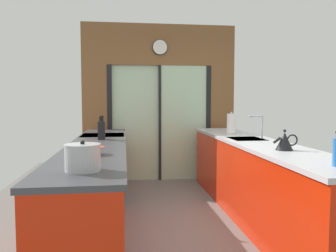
{
  "coord_description": "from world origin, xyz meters",
  "views": [
    {
      "loc": [
        -0.61,
        -3.47,
        1.39
      ],
      "look_at": [
        -0.05,
        0.85,
        1.06
      ],
      "focal_mm": 36.2,
      "sensor_mm": 36.0,
      "label": 1
    }
  ],
  "objects_px": {
    "oven_range": "(103,168)",
    "knife_block": "(102,130)",
    "mixing_bowl": "(93,150)",
    "kettle": "(285,141)",
    "stock_pot": "(83,157)",
    "paper_towel_roll": "(231,124)"
  },
  "relations": [
    {
      "from": "stock_pot",
      "to": "paper_towel_roll",
      "type": "distance_m",
      "value": 2.95
    },
    {
      "from": "stock_pot",
      "to": "mixing_bowl",
      "type": "bearing_deg",
      "value": 90.0
    },
    {
      "from": "stock_pot",
      "to": "paper_towel_roll",
      "type": "xyz_separation_m",
      "value": [
        1.78,
        2.35,
        0.05
      ]
    },
    {
      "from": "stock_pot",
      "to": "kettle",
      "type": "bearing_deg",
      "value": 22.38
    },
    {
      "from": "kettle",
      "to": "stock_pot",
      "type": "bearing_deg",
      "value": -157.62
    },
    {
      "from": "oven_range",
      "to": "knife_block",
      "type": "height_order",
      "value": "knife_block"
    },
    {
      "from": "stock_pot",
      "to": "kettle",
      "type": "height_order",
      "value": "stock_pot"
    },
    {
      "from": "mixing_bowl",
      "to": "knife_block",
      "type": "distance_m",
      "value": 1.19
    },
    {
      "from": "mixing_bowl",
      "to": "kettle",
      "type": "bearing_deg",
      "value": 1.09
    },
    {
      "from": "oven_range",
      "to": "knife_block",
      "type": "xyz_separation_m",
      "value": [
        0.02,
        -0.55,
        0.58
      ]
    },
    {
      "from": "oven_range",
      "to": "knife_block",
      "type": "relative_size",
      "value": 3.17
    },
    {
      "from": "oven_range",
      "to": "kettle",
      "type": "xyz_separation_m",
      "value": [
        1.8,
        -1.7,
        0.55
      ]
    },
    {
      "from": "mixing_bowl",
      "to": "paper_towel_roll",
      "type": "distance_m",
      "value": 2.43
    },
    {
      "from": "knife_block",
      "to": "stock_pot",
      "type": "bearing_deg",
      "value": -90.0
    },
    {
      "from": "oven_range",
      "to": "mixing_bowl",
      "type": "height_order",
      "value": "mixing_bowl"
    },
    {
      "from": "oven_range",
      "to": "paper_towel_roll",
      "type": "height_order",
      "value": "paper_towel_roll"
    },
    {
      "from": "knife_block",
      "to": "kettle",
      "type": "bearing_deg",
      "value": -32.82
    },
    {
      "from": "knife_block",
      "to": "stock_pot",
      "type": "distance_m",
      "value": 1.88
    },
    {
      "from": "oven_range",
      "to": "mixing_bowl",
      "type": "relative_size",
      "value": 4.43
    },
    {
      "from": "stock_pot",
      "to": "knife_block",
      "type": "bearing_deg",
      "value": 90.0
    },
    {
      "from": "mixing_bowl",
      "to": "stock_pot",
      "type": "bearing_deg",
      "value": -90.0
    },
    {
      "from": "oven_range",
      "to": "kettle",
      "type": "relative_size",
      "value": 3.72
    }
  ]
}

